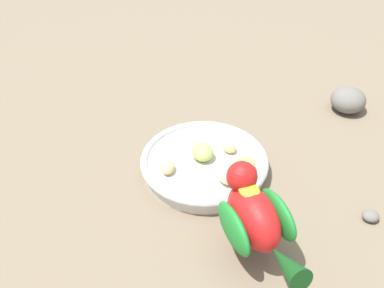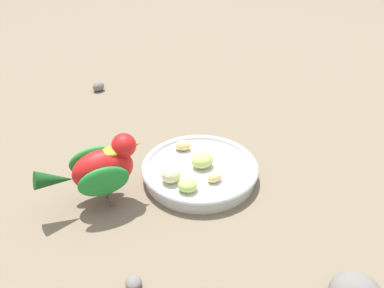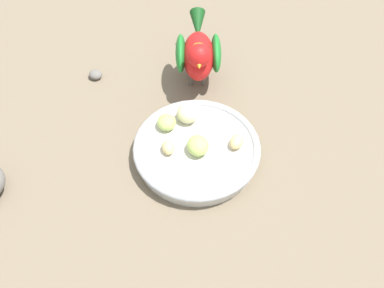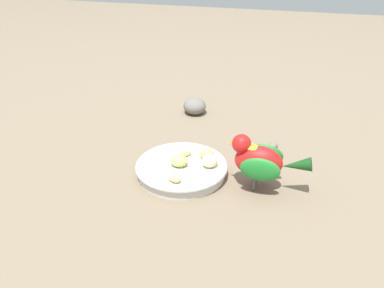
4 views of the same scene
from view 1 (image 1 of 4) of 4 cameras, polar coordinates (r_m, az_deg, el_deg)
name	(u,v)px [view 1 (image 1 of 4)]	position (r m, az deg, el deg)	size (l,w,h in m)	color
ground_plane	(190,168)	(0.67, -0.21, -3.29)	(4.00, 4.00, 0.00)	#756651
feeding_bowl	(204,163)	(0.66, 1.69, -2.66)	(0.20, 0.20, 0.03)	beige
apple_piece_0	(229,147)	(0.66, 5.11, -0.40)	(0.03, 0.02, 0.02)	#E5C67F
apple_piece_1	(202,152)	(0.65, 1.44, -1.08)	(0.04, 0.03, 0.03)	#B2CC66
apple_piece_2	(229,175)	(0.61, 5.16, -4.25)	(0.03, 0.03, 0.03)	beige
apple_piece_3	(167,167)	(0.63, -3.40, -3.16)	(0.03, 0.02, 0.02)	#E5C67F
apple_piece_4	(245,165)	(0.63, 7.31, -2.85)	(0.03, 0.03, 0.02)	#B2CC66
parrot	(255,216)	(0.51, 8.64, -9.84)	(0.08, 0.17, 0.12)	#59544C
rock_large	(348,100)	(0.85, 20.71, 5.71)	(0.07, 0.06, 0.05)	slate
pebble_1	(371,216)	(0.64, 23.38, -9.08)	(0.02, 0.02, 0.01)	slate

